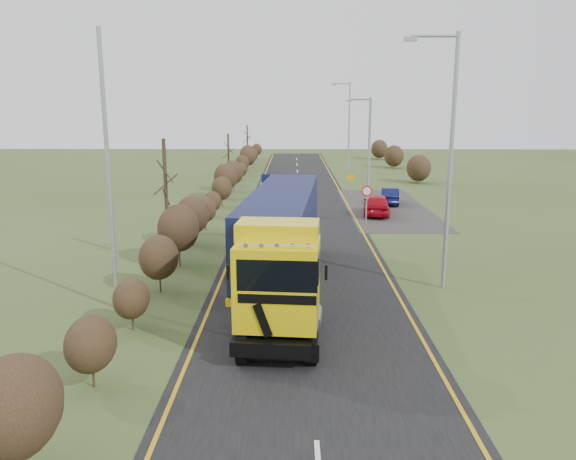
# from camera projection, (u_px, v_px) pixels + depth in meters

# --- Properties ---
(ground) EXTENTS (160.00, 160.00, 0.00)m
(ground) POSITION_uv_depth(u_px,v_px,m) (306.00, 293.00, 23.06)
(ground) COLOR #3B4B20
(ground) RESTS_ON ground
(road) EXTENTS (8.00, 120.00, 0.02)m
(road) POSITION_uv_depth(u_px,v_px,m) (302.00, 237.00, 32.83)
(road) COLOR black
(road) RESTS_ON ground
(layby) EXTENTS (6.00, 18.00, 0.02)m
(layby) POSITION_uv_depth(u_px,v_px,m) (386.00, 207.00, 42.54)
(layby) COLOR #32302D
(layby) RESTS_ON ground
(lane_markings) EXTENTS (7.52, 116.00, 0.01)m
(lane_markings) POSITION_uv_depth(u_px,v_px,m) (302.00, 238.00, 32.52)
(lane_markings) COLOR #BF8F12
(lane_markings) RESTS_ON road
(hedgerow) EXTENTS (2.24, 102.04, 6.05)m
(hedgerow) POSITION_uv_depth(u_px,v_px,m) (193.00, 217.00, 30.47)
(hedgerow) COLOR black
(hedgerow) RESTS_ON ground
(lorry) EXTENTS (3.50, 14.92, 4.11)m
(lorry) POSITION_uv_depth(u_px,v_px,m) (282.00, 236.00, 22.73)
(lorry) COLOR black
(lorry) RESTS_ON ground
(car_red_hatchback) EXTENTS (2.30, 4.61, 1.51)m
(car_red_hatchback) POSITION_uv_depth(u_px,v_px,m) (377.00, 204.00, 39.47)
(car_red_hatchback) COLOR #AA0814
(car_red_hatchback) RESTS_ON ground
(car_blue_sedan) EXTENTS (1.90, 4.00, 1.27)m
(car_blue_sedan) POSITION_uv_depth(u_px,v_px,m) (390.00, 196.00, 43.91)
(car_blue_sedan) COLOR #0B0F3F
(car_blue_sedan) RESTS_ON ground
(streetlight_near) EXTENTS (2.18, 0.21, 10.31)m
(streetlight_near) POSITION_uv_depth(u_px,v_px,m) (447.00, 151.00, 22.48)
(streetlight_near) COLOR #96989B
(streetlight_near) RESTS_ON ground
(streetlight_mid) EXTENTS (1.73, 0.18, 8.09)m
(streetlight_mid) POSITION_uv_depth(u_px,v_px,m) (368.00, 153.00, 37.90)
(streetlight_mid) COLOR #96989B
(streetlight_mid) RESTS_ON ground
(streetlight_far) EXTENTS (2.15, 0.20, 10.16)m
(streetlight_far) POSITION_uv_depth(u_px,v_px,m) (348.00, 123.00, 63.33)
(streetlight_far) COLOR #96989B
(streetlight_far) RESTS_ON ground
(left_pole) EXTENTS (0.16, 0.16, 10.17)m
(left_pole) POSITION_uv_depth(u_px,v_px,m) (109.00, 175.00, 20.19)
(left_pole) COLOR #96989B
(left_pole) RESTS_ON ground
(speed_sign) EXTENTS (0.70, 0.10, 2.54)m
(speed_sign) POSITION_uv_depth(u_px,v_px,m) (367.00, 197.00, 36.05)
(speed_sign) COLOR #96989B
(speed_sign) RESTS_ON ground
(warning_board) EXTENTS (0.80, 0.11, 2.09)m
(warning_board) POSITION_uv_depth(u_px,v_px,m) (351.00, 182.00, 46.88)
(warning_board) COLOR #96989B
(warning_board) RESTS_ON ground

